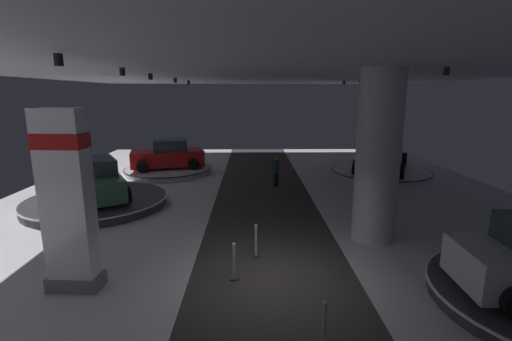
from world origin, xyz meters
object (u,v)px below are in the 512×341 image
at_px(brand_sign_pylon, 67,200).
at_px(display_car_far_left, 168,155).
at_px(display_platform_far_right, 381,172).
at_px(display_platform_mid_left, 97,201).
at_px(display_car_mid_left, 95,180).
at_px(pickup_truck_far_right, 381,155).
at_px(display_platform_far_left, 168,170).
at_px(column_right, 378,157).
at_px(visitor_walking_near, 276,169).

relative_size(brand_sign_pylon, display_car_far_left, 0.98).
relative_size(display_platform_far_right, display_platform_mid_left, 0.97).
bearing_deg(display_car_mid_left, display_car_far_left, 75.97).
relative_size(brand_sign_pylon, display_platform_mid_left, 0.75).
xyz_separation_m(pickup_truck_far_right, display_car_far_left, (-12.43, 1.07, -0.16)).
bearing_deg(display_car_far_left, display_platform_far_right, -3.52).
bearing_deg(display_car_far_left, display_car_mid_left, -104.03).
bearing_deg(display_platform_far_left, column_right, -48.15).
relative_size(column_right, display_car_mid_left, 1.21).
xyz_separation_m(display_car_mid_left, visitor_walking_near, (7.85, 3.20, -0.24)).
bearing_deg(display_platform_far_left, visitor_walking_near, -27.41).
distance_m(brand_sign_pylon, visitor_walking_near, 11.35).
bearing_deg(display_platform_mid_left, pickup_truck_far_right, 20.89).
height_order(display_car_far_left, display_platform_mid_left, display_car_far_left).
bearing_deg(visitor_walking_near, display_platform_mid_left, -158.02).
relative_size(display_platform_far_right, pickup_truck_far_right, 1.00).
height_order(pickup_truck_far_right, display_platform_far_left, pickup_truck_far_right).
relative_size(display_platform_far_left, display_platform_mid_left, 0.88).
relative_size(pickup_truck_far_right, display_car_mid_left, 1.25).
bearing_deg(display_car_far_left, column_right, -48.26).
distance_m(pickup_truck_far_right, display_car_mid_left, 15.05).
relative_size(display_platform_far_right, display_car_mid_left, 1.25).
relative_size(display_platform_far_left, display_car_mid_left, 1.13).
bearing_deg(display_platform_far_right, display_platform_far_left, 176.52).
distance_m(brand_sign_pylon, pickup_truck_far_right, 16.84).
height_order(pickup_truck_far_right, display_car_far_left, pickup_truck_far_right).
xyz_separation_m(column_right, display_platform_far_right, (3.60, 9.28, -2.57)).
bearing_deg(display_car_far_left, brand_sign_pylon, -87.27).
xyz_separation_m(pickup_truck_far_right, visitor_walking_near, (-6.20, -2.19, -0.34)).
distance_m(pickup_truck_far_right, display_platform_far_left, 12.56).
xyz_separation_m(display_car_far_left, display_car_mid_left, (-1.61, -6.46, 0.05)).
bearing_deg(display_platform_mid_left, display_car_mid_left, -59.96).
bearing_deg(visitor_walking_near, brand_sign_pylon, -119.90).
relative_size(column_right, pickup_truck_far_right, 0.97).
bearing_deg(pickup_truck_far_right, display_platform_far_right, 65.03).
height_order(brand_sign_pylon, display_car_far_left, brand_sign_pylon).
bearing_deg(column_right, display_platform_mid_left, 161.14).
bearing_deg(display_platform_far_right, display_car_far_left, 176.48).
distance_m(pickup_truck_far_right, visitor_walking_near, 6.58).
xyz_separation_m(brand_sign_pylon, display_platform_far_right, (11.95, 12.25, -2.10)).
xyz_separation_m(brand_sign_pylon, display_platform_far_left, (-0.65, 13.02, -2.09)).
height_order(display_car_far_left, display_car_mid_left, display_car_mid_left).
relative_size(display_platform_far_left, display_car_far_left, 1.14).
relative_size(display_car_far_left, visitor_walking_near, 2.84).
relative_size(column_right, visitor_walking_near, 3.46).
xyz_separation_m(column_right, visitor_walking_near, (-2.73, 6.80, -1.84)).
distance_m(pickup_truck_far_right, display_platform_mid_left, 15.09).
relative_size(brand_sign_pylon, display_platform_far_left, 0.86).
bearing_deg(display_platform_mid_left, display_platform_far_left, 76.02).
height_order(display_car_far_left, visitor_walking_near, display_car_far_left).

